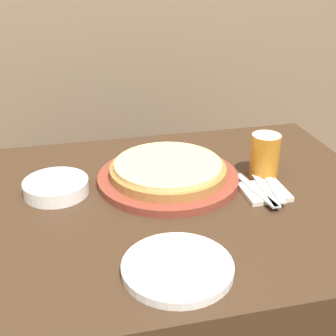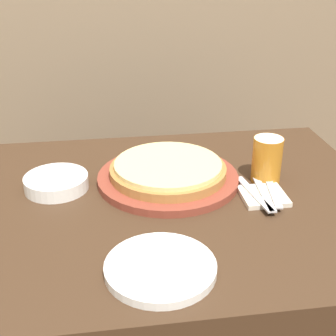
% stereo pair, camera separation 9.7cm
% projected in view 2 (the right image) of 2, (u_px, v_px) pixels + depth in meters
% --- Properties ---
extents(dining_table, '(1.13, 0.85, 0.73)m').
position_uv_depth(dining_table, '(165.00, 310.00, 1.33)').
color(dining_table, '#3D2819').
rests_on(dining_table, ground_plane).
extents(pizza_on_board, '(0.38, 0.38, 0.06)m').
position_uv_depth(pizza_on_board, '(168.00, 173.00, 1.24)').
color(pizza_on_board, brown).
rests_on(pizza_on_board, dining_table).
extents(beer_glass, '(0.08, 0.08, 0.12)m').
position_uv_depth(beer_glass, '(267.00, 158.00, 1.23)').
color(beer_glass, '#B7701E').
rests_on(beer_glass, dining_table).
extents(dinner_plate, '(0.22, 0.22, 0.02)m').
position_uv_depth(dinner_plate, '(160.00, 268.00, 0.91)').
color(dinner_plate, white).
rests_on(dinner_plate, dining_table).
extents(side_bowl, '(0.16, 0.16, 0.04)m').
position_uv_depth(side_bowl, '(56.00, 182.00, 1.21)').
color(side_bowl, white).
rests_on(side_bowl, dining_table).
extents(napkin_stack, '(0.11, 0.11, 0.01)m').
position_uv_depth(napkin_stack, '(263.00, 196.00, 1.17)').
color(napkin_stack, beige).
rests_on(napkin_stack, dining_table).
extents(fork, '(0.04, 0.19, 0.00)m').
position_uv_depth(fork, '(254.00, 194.00, 1.16)').
color(fork, silver).
rests_on(fork, napkin_stack).
extents(dinner_knife, '(0.03, 0.19, 0.00)m').
position_uv_depth(dinner_knife, '(264.00, 193.00, 1.17)').
color(dinner_knife, silver).
rests_on(dinner_knife, napkin_stack).
extents(spoon, '(0.04, 0.16, 0.00)m').
position_uv_depth(spoon, '(273.00, 192.00, 1.17)').
color(spoon, silver).
rests_on(spoon, napkin_stack).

